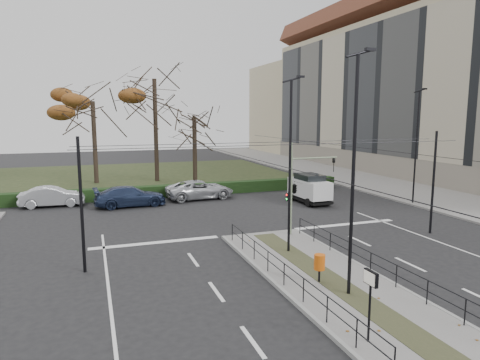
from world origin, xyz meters
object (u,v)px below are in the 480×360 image
object	(u,v)px
info_panel	(370,286)
traffic_light	(295,187)
streetlamp_median_far	(290,164)
parked_car_third	(130,196)
litter_bin	(320,263)
streetlamp_sidewalk	(416,145)
bare_tree_center	(154,86)
parked_car_fourth	(200,190)
bare_tree_near	(194,122)
parked_car_second	(52,197)
white_van	(309,188)
rust_tree	(93,101)
streetlamp_median_near	(354,174)

from	to	relation	value
info_panel	traffic_light	bearing A→B (deg)	74.05
streetlamp_median_far	parked_car_third	distance (m)	16.17
litter_bin	parked_car_third	world-z (taller)	parked_car_third
traffic_light	litter_bin	world-z (taller)	traffic_light
streetlamp_sidewalk	bare_tree_center	distance (m)	25.60
bare_tree_center	parked_car_fourth	bearing A→B (deg)	-79.36
streetlamp_sidewalk	bare_tree_near	xyz separation A→B (m)	(-13.82, 15.14, 1.64)
parked_car_third	parked_car_second	bearing A→B (deg)	68.03
streetlamp_sidewalk	white_van	world-z (taller)	streetlamp_sidewalk
streetlamp_median_far	bare_tree_center	world-z (taller)	bare_tree_center
rust_tree	streetlamp_median_far	bearing A→B (deg)	-71.95
parked_car_second	parked_car_fourth	size ratio (longest dim) A/B	0.83
parked_car_third	info_panel	bearing A→B (deg)	-171.32
info_panel	streetlamp_median_near	world-z (taller)	streetlamp_median_near
streetlamp_median_near	parked_car_fourth	xyz separation A→B (m)	(-0.60, 20.94, -3.99)
traffic_light	parked_car_second	xyz separation A→B (m)	(-13.81, 13.40, -2.10)
litter_bin	bare_tree_center	distance (m)	31.45
info_panel	white_van	bearing A→B (deg)	66.26
info_panel	streetlamp_median_far	bearing A→B (deg)	79.88
streetlamp_sidewalk	bare_tree_center	bearing A→B (deg)	133.22
parked_car_second	parked_car_third	world-z (taller)	parked_car_third
parked_car_third	bare_tree_near	distance (m)	12.43
bare_tree_near	bare_tree_center	bearing A→B (deg)	137.02
litter_bin	streetlamp_median_near	world-z (taller)	streetlamp_median_near
streetlamp_median_near	parked_car_second	size ratio (longest dim) A/B	1.95
streetlamp_sidewalk	litter_bin	bearing A→B (deg)	-141.84
streetlamp_median_near	streetlamp_sidewalk	xyz separation A→B (m)	(14.58, 13.25, -0.16)
streetlamp_median_far	bare_tree_near	bearing A→B (deg)	88.34
parked_car_third	parked_car_fourth	size ratio (longest dim) A/B	0.95
streetlamp_median_near	streetlamp_sidewalk	bearing A→B (deg)	42.26
white_van	parked_car_third	bearing A→B (deg)	166.23
litter_bin	traffic_light	bearing A→B (deg)	71.32
streetlamp_median_far	streetlamp_sidewalk	size ratio (longest dim) A/B	0.98
rust_tree	bare_tree_center	xyz separation A→B (m)	(6.03, -0.68, 1.54)
traffic_light	parked_car_fourth	bearing A→B (deg)	100.89
traffic_light	white_van	bearing A→B (deg)	56.75
traffic_light	parked_car_third	size ratio (longest dim) A/B	0.88
litter_bin	parked_car_fourth	world-z (taller)	parked_car_fourth
info_panel	streetlamp_median_near	size ratio (longest dim) A/B	0.24
traffic_light	bare_tree_near	xyz separation A→B (m)	(-1.07, 20.10, 3.38)
traffic_light	streetlamp_median_near	size ratio (longest dim) A/B	0.52
parked_car_third	bare_tree_center	size ratio (longest dim) A/B	0.38
parked_car_fourth	bare_tree_near	size ratio (longest dim) A/B	0.63
info_panel	parked_car_second	distance (m)	27.04
rust_tree	bare_tree_center	size ratio (longest dim) A/B	0.77
streetlamp_median_far	parked_car_second	size ratio (longest dim) A/B	1.85
streetlamp_sidewalk	bare_tree_center	size ratio (longest dim) A/B	0.63
parked_car_second	parked_car_third	bearing A→B (deg)	-107.66
traffic_light	parked_car_third	bearing A→B (deg)	125.45
traffic_light	streetlamp_sidewalk	size ratio (longest dim) A/B	0.53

